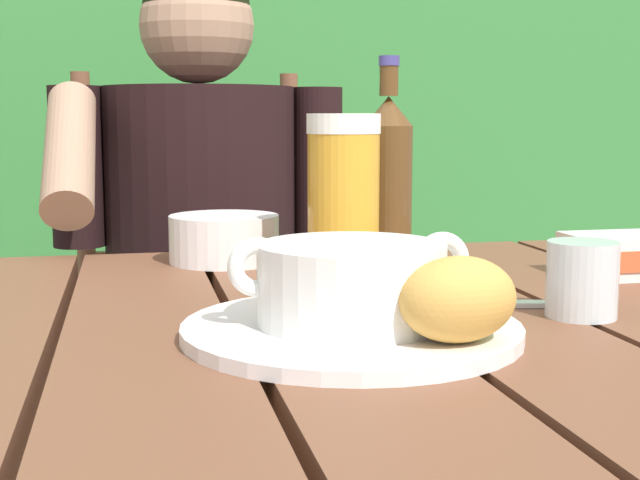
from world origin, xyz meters
The scene contains 13 objects.
dining_table centered at (0.00, 0.00, 0.67)m, with size 1.41×0.97×0.76m.
hedge_backdrop centered at (-0.15, 1.92, 1.08)m, with size 3.46×0.92×2.62m.
chair_near_diner centered at (-0.05, 0.92, 0.49)m, with size 0.45×0.40×1.03m.
person_eating centered at (-0.06, 0.72, 0.71)m, with size 0.48×0.47×1.20m.
serving_plate centered at (0.01, -0.03, 0.76)m, with size 0.29×0.29×0.01m.
soup_bowl centered at (0.01, -0.03, 0.81)m, with size 0.21×0.16×0.08m.
bread_roll centered at (0.08, -0.11, 0.80)m, with size 0.12×0.10×0.07m.
beer_glass centered at (0.07, 0.24, 0.85)m, with size 0.08×0.08×0.19m.
beer_bottle centered at (0.14, 0.29, 0.87)m, with size 0.06×0.06×0.26m.
water_glass_small centered at (0.24, 0.00, 0.79)m, with size 0.07×0.07×0.07m.
butter_tub centered at (0.40, 0.19, 0.78)m, with size 0.13×0.10×0.05m.
table_knife centered at (0.15, 0.06, 0.76)m, with size 0.15×0.05×0.01m.
diner_bowl centered at (-0.05, 0.38, 0.79)m, with size 0.14×0.14×0.06m.
Camera 1 is at (-0.17, -0.74, 0.94)m, focal length 49.62 mm.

